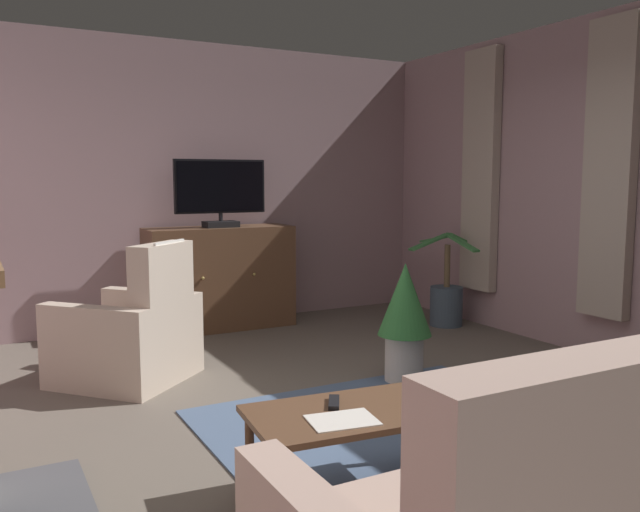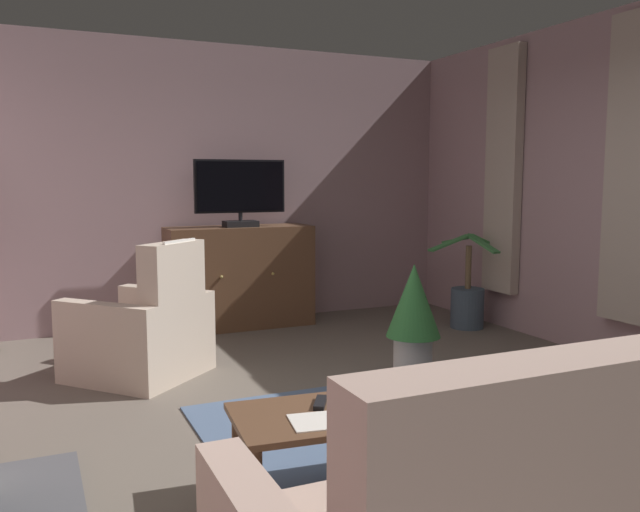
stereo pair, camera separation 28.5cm
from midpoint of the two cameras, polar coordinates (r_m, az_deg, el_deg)
ground_plane at (r=4.12m, az=1.89°, el=-14.82°), size 5.69×7.00×0.04m
wall_back at (r=6.83m, az=-11.96°, el=6.04°), size 5.69×0.10×2.84m
curtain_panel_near at (r=5.70m, az=22.63°, el=6.97°), size 0.10×0.44×2.39m
curtain_panel_far at (r=6.75m, az=12.65°, el=7.22°), size 0.10×0.44×2.39m
rug_central at (r=4.02m, az=4.80°, el=-14.96°), size 2.16×1.88×0.01m
tv_cabinet at (r=6.61m, az=-9.94°, el=-2.09°), size 1.45×0.51×1.02m
television at (r=6.49m, az=-9.95°, el=5.58°), size 0.91×0.20×0.66m
coffee_table at (r=3.14m, az=0.13°, el=-14.16°), size 1.01×0.64×0.42m
tv_remote at (r=3.18m, az=-1.40°, el=-12.68°), size 0.13×0.17×0.02m
folded_newspaper at (r=2.99m, az=-0.85°, el=-14.17°), size 0.33×0.27×0.01m
armchair_angled_to_table at (r=5.10m, az=-17.74°, el=-6.78°), size 1.19×1.19×1.05m
potted_plant_leafy_by_curtain at (r=4.81m, az=5.72°, el=-5.09°), size 0.40×0.40×0.89m
potted_plant_tall_palm_by_window at (r=6.76m, az=9.78°, el=-3.90°), size 0.86×0.88×0.95m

